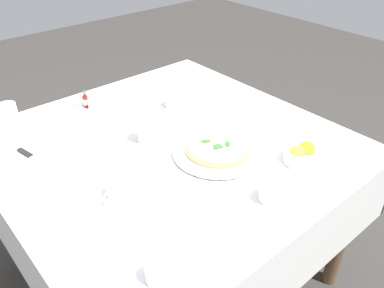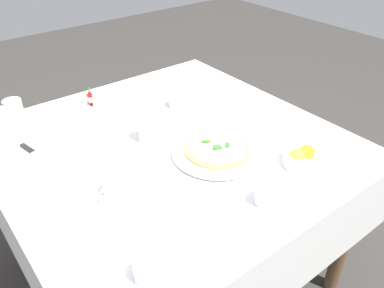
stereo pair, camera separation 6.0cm
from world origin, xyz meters
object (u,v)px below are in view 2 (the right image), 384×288
(water_glass_near_left, at_px, (15,114))
(salt_shaker, at_px, (96,101))
(coffee_cup_far_right, at_px, (178,101))
(water_glass_back_corner, at_px, (147,128))
(water_glass_center_back, at_px, (2,126))
(pizza, at_px, (217,149))
(pepper_shaker, at_px, (86,98))
(coffee_cup_near_right, at_px, (149,269))
(hot_sauce_bottle, at_px, (90,98))
(coffee_cup_far_left, at_px, (115,187))
(citrus_bowl, at_px, (304,157))
(dinner_knife, at_px, (35,154))
(coffee_cup_left_edge, at_px, (267,195))
(napkin_folded, at_px, (35,157))
(pizza_plate, at_px, (217,152))

(water_glass_near_left, xyz_separation_m, salt_shaker, (0.05, 0.33, -0.02))
(coffee_cup_far_right, xyz_separation_m, water_glass_back_corner, (0.15, -0.25, 0.02))
(water_glass_near_left, relative_size, water_glass_center_back, 0.93)
(pizza, relative_size, pepper_shaker, 4.18)
(coffee_cup_near_right, height_order, coffee_cup_far_right, coffee_cup_far_right)
(hot_sauce_bottle, relative_size, pepper_shaker, 1.48)
(pizza, height_order, coffee_cup_far_left, coffee_cup_far_left)
(coffee_cup_far_left, relative_size, water_glass_back_corner, 1.07)
(water_glass_center_back, xyz_separation_m, citrus_bowl, (0.82, 0.77, -0.02))
(pepper_shaker, bearing_deg, coffee_cup_far_left, -17.46)
(dinner_knife, height_order, citrus_bowl, citrus_bowl)
(coffee_cup_far_left, height_order, coffee_cup_left_edge, coffee_cup_left_edge)
(napkin_folded, distance_m, citrus_bowl, 0.95)
(coffee_cup_near_right, bearing_deg, water_glass_center_back, -174.58)
(coffee_cup_near_right, xyz_separation_m, water_glass_near_left, (-0.97, -0.02, 0.02))
(salt_shaker, bearing_deg, water_glass_back_corner, 5.25)
(pizza_plate, height_order, dinner_knife, dinner_knife)
(coffee_cup_far_right, height_order, hot_sauce_bottle, hot_sauce_bottle)
(coffee_cup_far_left, xyz_separation_m, water_glass_back_corner, (-0.20, 0.25, 0.03))
(pizza, bearing_deg, coffee_cup_left_edge, -10.01)
(pizza_plate, height_order, hot_sauce_bottle, hot_sauce_bottle)
(coffee_cup_far_left, height_order, hot_sauce_bottle, hot_sauce_bottle)
(coffee_cup_left_edge, relative_size, water_glass_center_back, 1.10)
(water_glass_center_back, relative_size, hot_sauce_bottle, 1.43)
(coffee_cup_near_right, relative_size, pepper_shaker, 2.36)
(napkin_folded, bearing_deg, coffee_cup_near_right, -14.94)
(water_glass_back_corner, bearing_deg, coffee_cup_far_left, -51.15)
(pizza_plate, xyz_separation_m, water_glass_back_corner, (-0.24, -0.14, 0.04))
(coffee_cup_far_right, xyz_separation_m, napkin_folded, (0.01, -0.63, -0.02))
(pizza_plate, xyz_separation_m, napkin_folded, (-0.38, -0.53, -0.00))
(coffee_cup_near_right, xyz_separation_m, dinner_knife, (-0.68, -0.04, -0.01))
(coffee_cup_near_right, distance_m, hot_sauce_bottle, 0.99)
(water_glass_center_back, distance_m, dinner_knife, 0.23)
(pizza_plate, relative_size, salt_shaker, 5.78)
(coffee_cup_near_right, relative_size, hot_sauce_bottle, 1.60)
(dinner_knife, height_order, hot_sauce_bottle, hot_sauce_bottle)
(coffee_cup_near_right, height_order, water_glass_near_left, water_glass_near_left)
(salt_shaker, xyz_separation_m, pepper_shaker, (-0.06, -0.02, 0.00))
(water_glass_back_corner, relative_size, hot_sauce_bottle, 1.47)
(pizza, xyz_separation_m, citrus_bowl, (0.23, 0.20, 0.00))
(coffee_cup_near_right, height_order, salt_shaker, coffee_cup_near_right)
(coffee_cup_far_right, relative_size, water_glass_back_corner, 1.08)
(water_glass_center_back, xyz_separation_m, pepper_shaker, (-0.07, 0.37, -0.03))
(pizza, distance_m, hot_sauce_bottle, 0.67)
(coffee_cup_far_right, relative_size, hot_sauce_bottle, 1.59)
(water_glass_near_left, relative_size, water_glass_back_corner, 0.91)
(pizza, distance_m, water_glass_near_left, 0.83)
(pizza_plate, relative_size, coffee_cup_left_edge, 2.48)
(pizza_plate, bearing_deg, hot_sauce_bottle, -163.81)
(napkin_folded, bearing_deg, coffee_cup_far_left, 2.94)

